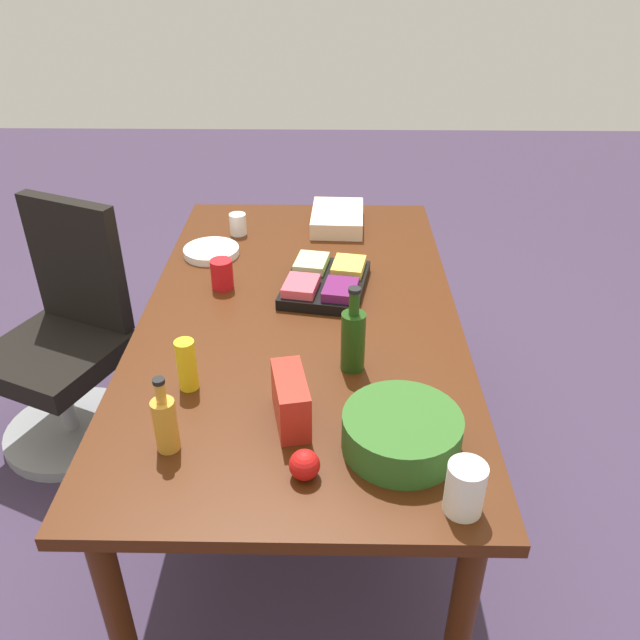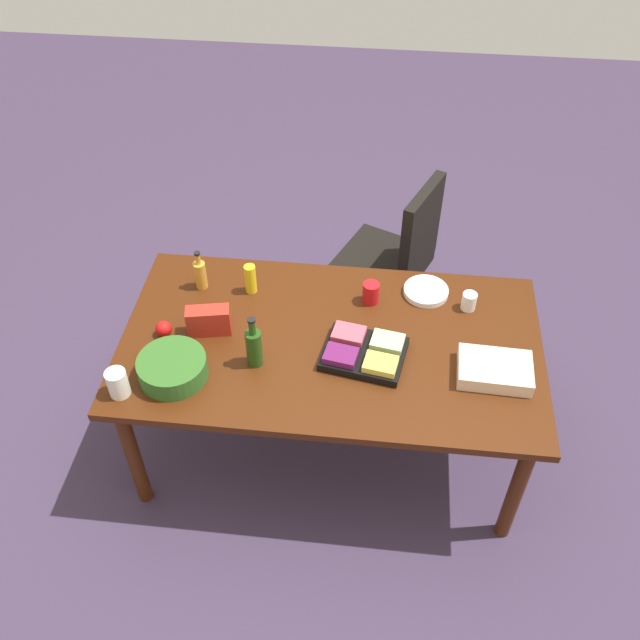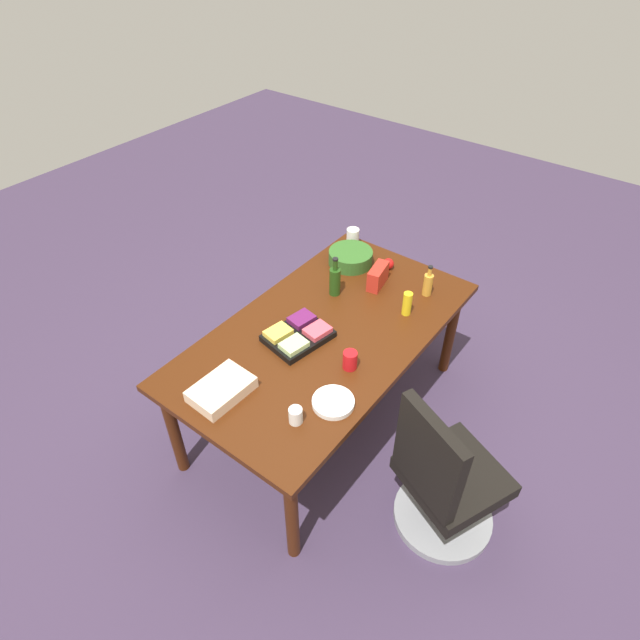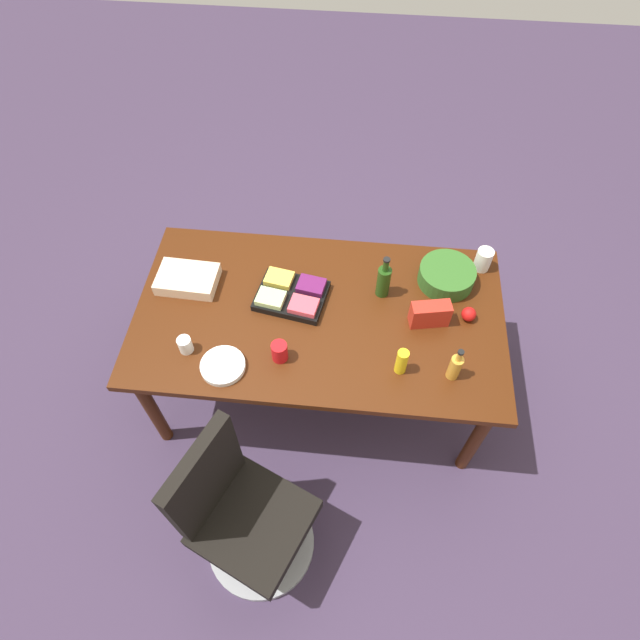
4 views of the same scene
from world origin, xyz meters
The scene contains 15 objects.
ground_plane centered at (0.00, 0.00, 0.00)m, with size 10.00×10.00×0.00m, color #3E2F48.
conference_table centered at (0.00, 0.00, 0.69)m, with size 1.94×1.08×0.77m.
office_chair centered at (-0.26, -0.98, 0.38)m, with size 0.63×0.63×1.00m.
sheet_cake centered at (-0.73, 0.13, 0.80)m, with size 0.32×0.22×0.07m, color beige.
red_solo_cup centered at (-0.17, -0.29, 0.82)m, with size 0.08×0.08×0.11m, color red.
mayo_jar centered at (0.87, 0.41, 0.83)m, with size 0.09×0.09×0.13m, color white.
apple_red centered at (0.77, 0.04, 0.80)m, with size 0.08×0.08×0.08m, color red.
wine_bottle centered at (0.32, 0.17, 0.87)m, with size 0.08×0.08×0.27m.
paper_cup centered at (-0.64, -0.29, 0.81)m, with size 0.07×0.07×0.09m, color white.
chip_bag_red centered at (0.57, 0.00, 0.84)m, with size 0.20×0.08×0.14m, color red.
fruit_platter centered at (-0.16, 0.08, 0.80)m, with size 0.40×0.34×0.07m.
salad_bowl centered at (0.67, 0.28, 0.82)m, with size 0.30×0.30×0.10m, color #2E5F21.
mustard_bottle centered at (0.43, -0.30, 0.84)m, with size 0.06×0.06×0.16m, color yellow.
paper_plate_stack centered at (-0.44, -0.37, 0.78)m, with size 0.22×0.22×0.03m, color white.
dressing_bottle centered at (0.68, -0.31, 0.85)m, with size 0.07×0.07×0.22m.
Camera 1 is at (1.91, 0.10, 1.92)m, focal length 36.63 mm.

